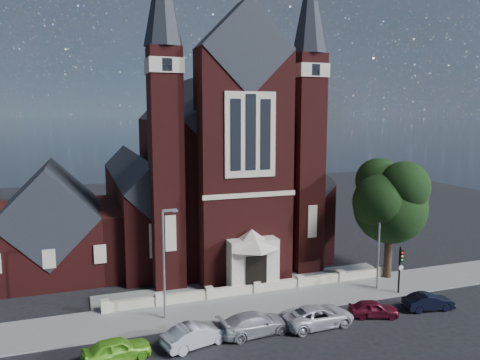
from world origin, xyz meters
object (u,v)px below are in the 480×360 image
Objects in this scene: street_lamp_right at (380,236)px; car_silver_a at (196,335)px; traffic_signal at (400,264)px; car_silver_b at (255,324)px; parish_hall at (52,230)px; car_navy at (428,302)px; church at (204,172)px; street_lamp_left at (165,258)px; car_lime_van at (117,349)px; car_white_suv at (318,316)px; street_tree at (393,203)px; car_dark_red at (374,309)px.

street_lamp_right reaches higher than car_silver_a.
traffic_signal reaches higher than car_silver_b.
car_silver_a is (9.21, -18.45, -3.28)m from parish_hall.
car_silver_b is at bearing 95.81° from car_navy.
church is 25.47m from car_silver_a.
street_lamp_left is 1.60× the size of car_silver_b.
car_lime_van is 13.65m from car_white_suv.
car_lime_van is 9.05m from car_silver_b.
street_tree is at bearing 64.05° from traffic_signal.
traffic_signal is 23.00m from car_lime_van.
parish_hall is 31.20m from traffic_signal.
car_dark_red is (-3.62, -4.51, -3.99)m from street_lamp_right.
street_lamp_left is 7.15m from car_lime_van.
street_lamp_right is (-2.51, -1.71, -2.36)m from street_tree.
parish_hall is at bearing 11.02° from car_silver_a.
traffic_signal is at bearing -115.95° from street_tree.
parish_hall is at bearing 120.02° from street_lamp_left.
car_lime_van is at bearing -116.45° from church.
street_lamp_left is 2.12× the size of car_navy.
car_white_suv is 4.55m from car_dark_red.
car_white_suv is (17.93, -18.47, -3.29)m from parish_hall.
car_silver_b is (-13.69, -2.61, -1.85)m from traffic_signal.
street_lamp_right is 7.03m from car_dark_red.
car_silver_a is 1.24× the size of car_dark_red.
church is at bearing 2.25° from car_white_suv.
traffic_signal is 18.11m from car_silver_a.
traffic_signal is at bearing -74.73° from car_white_suv.
street_lamp_right reaches higher than car_silver_b.
car_white_suv is at bearing 108.77° from car_dark_red.
car_silver_b is (-2.69, -23.13, -7.45)m from church.
car_silver_a is at bearing -96.48° from car_lime_van.
street_lamp_left is at bearing -47.96° from car_lime_van.
street_lamp_right is 22.64m from car_lime_van.
street_tree reaches higher than car_navy.
church reaches higher than parish_hall.
traffic_signal is (18.91, -1.57, -2.02)m from street_lamp_left.
car_silver_b is 1.41× the size of car_dark_red.
church reaches higher than street_lamp_left.
street_tree reaches higher than car_white_suv.
parish_hall is at bearing 63.69° from car_navy.
church reaches higher than car_silver_b.
street_lamp_left is 1.82× the size of car_silver_a.
car_navy is (0.12, -3.25, -1.95)m from traffic_signal.
street_tree is at bearing 4.76° from street_lamp_left.
car_lime_van is 0.81× the size of car_silver_b.
street_lamp_right is at bearing 20.50° from car_navy.
street_lamp_left reaches higher than car_navy.
traffic_signal is at bearing -37.77° from car_dark_red.
car_dark_red is at bearing -147.02° from traffic_signal.
street_lamp_left and street_lamp_right have the same top height.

